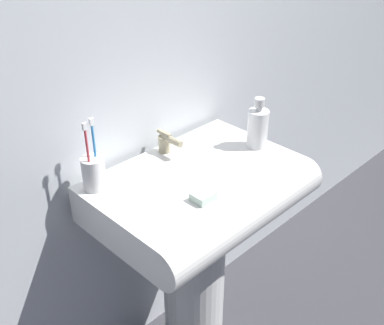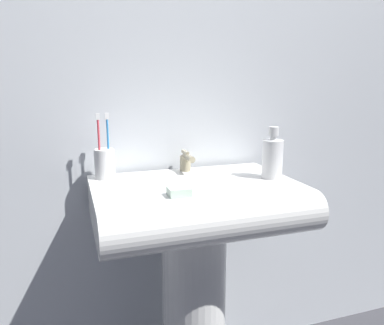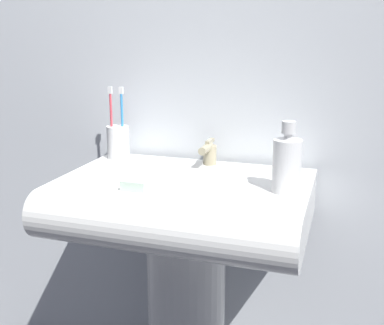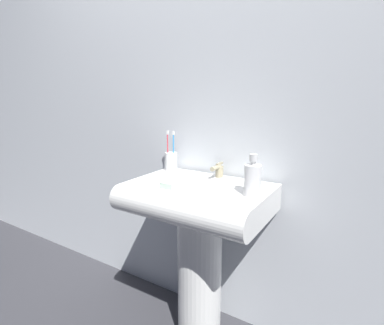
# 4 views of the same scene
# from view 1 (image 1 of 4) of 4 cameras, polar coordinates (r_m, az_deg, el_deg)

# --- Properties ---
(wall_back) EXTENTS (5.00, 0.05, 2.40)m
(wall_back) POSITION_cam_1_polar(r_m,az_deg,el_deg) (1.46, -6.67, 15.78)
(wall_back) COLOR silver
(wall_back) RESTS_ON ground
(sink_pedestal) EXTENTS (0.21, 0.21, 0.69)m
(sink_pedestal) POSITION_cam_1_polar(r_m,az_deg,el_deg) (1.74, 0.21, -14.18)
(sink_pedestal) COLOR white
(sink_pedestal) RESTS_ON ground
(sink_basin) EXTENTS (0.63, 0.45, 0.12)m
(sink_basin) POSITION_cam_1_polar(r_m,az_deg,el_deg) (1.45, 1.53, -3.79)
(sink_basin) COLOR white
(sink_basin) RESTS_ON sink_pedestal
(faucet) EXTENTS (0.04, 0.11, 0.07)m
(faucet) POSITION_cam_1_polar(r_m,az_deg,el_deg) (1.53, -3.02, 2.39)
(faucet) COLOR tan
(faucet) RESTS_ON sink_basin
(toothbrush_cup) EXTENTS (0.07, 0.07, 0.21)m
(toothbrush_cup) POSITION_cam_1_polar(r_m,az_deg,el_deg) (1.37, -11.60, -1.14)
(toothbrush_cup) COLOR white
(toothbrush_cup) RESTS_ON sink_basin
(soap_bottle) EXTENTS (0.07, 0.07, 0.17)m
(soap_bottle) POSITION_cam_1_polar(r_m,az_deg,el_deg) (1.57, 7.79, 4.16)
(soap_bottle) COLOR white
(soap_bottle) RESTS_ON sink_basin
(bar_soap) EXTENTS (0.06, 0.05, 0.02)m
(bar_soap) POSITION_cam_1_polar(r_m,az_deg,el_deg) (1.32, 1.37, -4.02)
(bar_soap) COLOR silver
(bar_soap) RESTS_ON sink_basin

